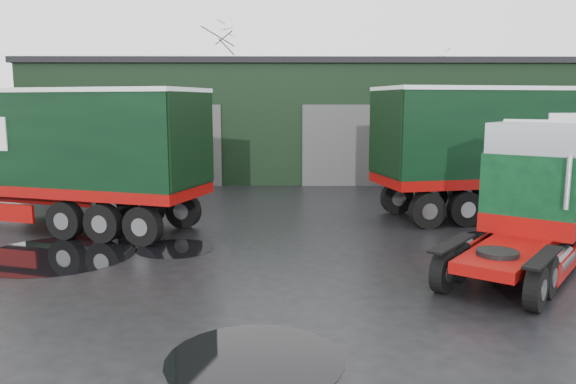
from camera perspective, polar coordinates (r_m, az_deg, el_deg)
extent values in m
plane|color=black|center=(14.36, 3.46, -7.54)|extent=(100.00, 100.00, 0.00)
cube|color=black|center=(33.88, 4.51, 7.18)|extent=(32.00, 12.00, 6.00)
cube|color=black|center=(33.92, 4.58, 12.51)|extent=(32.40, 12.40, 0.30)
cylinder|color=black|center=(9.45, -3.39, -16.65)|extent=(2.91, 2.91, 0.01)
cylinder|color=black|center=(18.15, 21.37, -4.62)|extent=(2.73, 2.73, 0.01)
cylinder|color=black|center=(16.63, -22.46, -5.90)|extent=(4.26, 4.26, 0.01)
cylinder|color=black|center=(16.31, -11.40, -5.66)|extent=(2.20, 2.20, 0.01)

